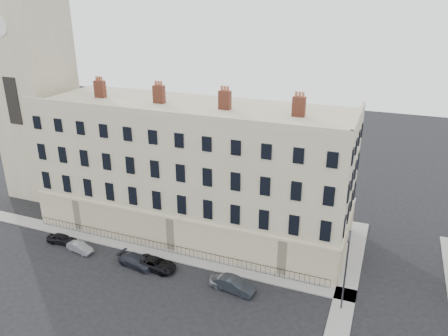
{
  "coord_description": "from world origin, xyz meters",
  "views": [
    {
      "loc": [
        14.77,
        -30.77,
        26.37
      ],
      "look_at": [
        -1.31,
        10.0,
        9.04
      ],
      "focal_mm": 35.0,
      "sensor_mm": 36.0,
      "label": 1
    }
  ],
  "objects_px": {
    "car_b": "(80,247)",
    "car_e": "(229,282)",
    "streetlamp": "(346,268)",
    "car_f": "(234,285)",
    "car_a": "(62,239)",
    "car_c": "(136,261)",
    "car_d": "(156,264)"
  },
  "relations": [
    {
      "from": "car_b",
      "to": "car_e",
      "type": "relative_size",
      "value": 0.86
    },
    {
      "from": "car_e",
      "to": "streetlamp",
      "type": "height_order",
      "value": "streetlamp"
    },
    {
      "from": "car_f",
      "to": "car_a",
      "type": "bearing_deg",
      "value": 96.53
    },
    {
      "from": "car_b",
      "to": "car_e",
      "type": "bearing_deg",
      "value": -80.76
    },
    {
      "from": "car_f",
      "to": "streetlamp",
      "type": "height_order",
      "value": "streetlamp"
    },
    {
      "from": "car_a",
      "to": "car_b",
      "type": "relative_size",
      "value": 1.05
    },
    {
      "from": "car_c",
      "to": "streetlamp",
      "type": "bearing_deg",
      "value": -79.0
    },
    {
      "from": "car_a",
      "to": "car_f",
      "type": "relative_size",
      "value": 0.82
    },
    {
      "from": "car_a",
      "to": "streetlamp",
      "type": "height_order",
      "value": "streetlamp"
    },
    {
      "from": "car_c",
      "to": "car_e",
      "type": "relative_size",
      "value": 1.14
    },
    {
      "from": "car_c",
      "to": "car_d",
      "type": "relative_size",
      "value": 0.97
    },
    {
      "from": "car_a",
      "to": "streetlamp",
      "type": "distance_m",
      "value": 31.48
    },
    {
      "from": "car_f",
      "to": "car_e",
      "type": "bearing_deg",
      "value": 76.52
    },
    {
      "from": "car_d",
      "to": "car_b",
      "type": "bearing_deg",
      "value": 95.22
    },
    {
      "from": "car_e",
      "to": "streetlamp",
      "type": "bearing_deg",
      "value": -88.0
    },
    {
      "from": "car_f",
      "to": "streetlamp",
      "type": "bearing_deg",
      "value": -75.53
    },
    {
      "from": "car_c",
      "to": "car_d",
      "type": "xyz_separation_m",
      "value": [
        2.19,
        0.29,
        -0.01
      ]
    },
    {
      "from": "car_e",
      "to": "car_f",
      "type": "relative_size",
      "value": 0.91
    },
    {
      "from": "car_e",
      "to": "streetlamp",
      "type": "xyz_separation_m",
      "value": [
        10.58,
        0.69,
        3.86
      ]
    },
    {
      "from": "car_b",
      "to": "streetlamp",
      "type": "height_order",
      "value": "streetlamp"
    },
    {
      "from": "car_b",
      "to": "streetlamp",
      "type": "distance_m",
      "value": 28.44
    },
    {
      "from": "car_c",
      "to": "car_e",
      "type": "height_order",
      "value": "car_e"
    },
    {
      "from": "car_a",
      "to": "car_b",
      "type": "height_order",
      "value": "car_a"
    },
    {
      "from": "car_a",
      "to": "car_f",
      "type": "bearing_deg",
      "value": -99.66
    },
    {
      "from": "car_d",
      "to": "streetlamp",
      "type": "distance_m",
      "value": 19.07
    },
    {
      "from": "car_c",
      "to": "streetlamp",
      "type": "relative_size",
      "value": 0.52
    },
    {
      "from": "car_d",
      "to": "car_f",
      "type": "distance_m",
      "value": 8.75
    },
    {
      "from": "car_c",
      "to": "streetlamp",
      "type": "height_order",
      "value": "streetlamp"
    },
    {
      "from": "car_d",
      "to": "streetlamp",
      "type": "bearing_deg",
      "value": -84.24
    },
    {
      "from": "car_f",
      "to": "car_c",
      "type": "bearing_deg",
      "value": 98.3
    },
    {
      "from": "car_c",
      "to": "car_e",
      "type": "bearing_deg",
      "value": -80.47
    },
    {
      "from": "car_d",
      "to": "car_e",
      "type": "xyz_separation_m",
      "value": [
        8.08,
        -0.14,
        0.03
      ]
    }
  ]
}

